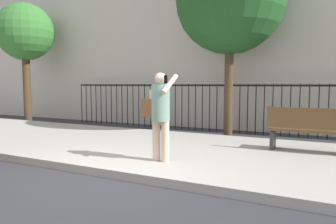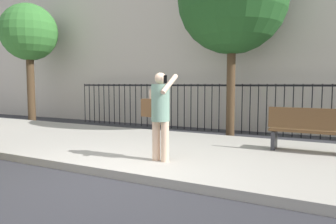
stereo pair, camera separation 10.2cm
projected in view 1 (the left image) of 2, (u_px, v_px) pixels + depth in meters
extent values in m
plane|color=#333338|center=(113.00, 179.00, 5.27)|extent=(60.00, 60.00, 0.00)
cube|color=#B2ADA3|center=(171.00, 150.00, 7.22)|extent=(28.00, 4.40, 0.15)
cube|color=black|center=(221.00, 85.00, 10.37)|extent=(12.00, 0.04, 0.06)
cylinder|color=black|center=(82.00, 103.00, 13.14)|extent=(0.03, 0.03, 1.60)
cylinder|color=black|center=(86.00, 103.00, 13.03)|extent=(0.03, 0.03, 1.60)
cylinder|color=black|center=(91.00, 103.00, 12.91)|extent=(0.03, 0.03, 1.60)
cylinder|color=black|center=(96.00, 104.00, 12.80)|extent=(0.03, 0.03, 1.60)
cylinder|color=black|center=(101.00, 104.00, 12.68)|extent=(0.03, 0.03, 1.60)
cylinder|color=black|center=(106.00, 104.00, 12.57)|extent=(0.03, 0.03, 1.60)
cylinder|color=black|center=(111.00, 104.00, 12.45)|extent=(0.03, 0.03, 1.60)
cylinder|color=black|center=(117.00, 104.00, 12.34)|extent=(0.03, 0.03, 1.60)
cylinder|color=black|center=(122.00, 105.00, 12.22)|extent=(0.03, 0.03, 1.60)
cylinder|color=black|center=(127.00, 105.00, 12.11)|extent=(0.03, 0.03, 1.60)
cylinder|color=black|center=(133.00, 105.00, 11.99)|extent=(0.03, 0.03, 1.60)
cylinder|color=black|center=(139.00, 105.00, 11.88)|extent=(0.03, 0.03, 1.60)
cylinder|color=black|center=(145.00, 105.00, 11.76)|extent=(0.03, 0.03, 1.60)
cylinder|color=black|center=(150.00, 106.00, 11.65)|extent=(0.03, 0.03, 1.60)
cylinder|color=black|center=(157.00, 106.00, 11.53)|extent=(0.03, 0.03, 1.60)
cylinder|color=black|center=(163.00, 106.00, 11.42)|extent=(0.03, 0.03, 1.60)
cylinder|color=black|center=(169.00, 106.00, 11.30)|extent=(0.03, 0.03, 1.60)
cylinder|color=black|center=(175.00, 106.00, 11.19)|extent=(0.03, 0.03, 1.60)
cylinder|color=black|center=(182.00, 107.00, 11.07)|extent=(0.03, 0.03, 1.60)
cylinder|color=black|center=(189.00, 107.00, 10.96)|extent=(0.03, 0.03, 1.60)
cylinder|color=black|center=(195.00, 107.00, 10.84)|extent=(0.03, 0.03, 1.60)
cylinder|color=black|center=(202.00, 107.00, 10.73)|extent=(0.03, 0.03, 1.60)
cylinder|color=black|center=(209.00, 108.00, 10.61)|extent=(0.03, 0.03, 1.60)
cylinder|color=black|center=(217.00, 108.00, 10.50)|extent=(0.03, 0.03, 1.60)
cylinder|color=black|center=(224.00, 108.00, 10.38)|extent=(0.03, 0.03, 1.60)
cylinder|color=black|center=(232.00, 108.00, 10.27)|extent=(0.03, 0.03, 1.60)
cylinder|color=black|center=(240.00, 109.00, 10.15)|extent=(0.03, 0.03, 1.60)
cylinder|color=black|center=(248.00, 109.00, 10.04)|extent=(0.03, 0.03, 1.60)
cylinder|color=black|center=(256.00, 109.00, 9.92)|extent=(0.03, 0.03, 1.60)
cylinder|color=black|center=(264.00, 110.00, 9.81)|extent=(0.03, 0.03, 1.60)
cylinder|color=black|center=(273.00, 110.00, 9.69)|extent=(0.03, 0.03, 1.60)
cylinder|color=black|center=(281.00, 110.00, 9.58)|extent=(0.03, 0.03, 1.60)
cylinder|color=black|center=(290.00, 110.00, 9.46)|extent=(0.03, 0.03, 1.60)
cylinder|color=black|center=(299.00, 111.00, 9.35)|extent=(0.03, 0.03, 1.60)
cylinder|color=black|center=(309.00, 111.00, 9.23)|extent=(0.03, 0.03, 1.60)
cylinder|color=black|center=(318.00, 111.00, 9.12)|extent=(0.03, 0.03, 1.60)
cylinder|color=black|center=(328.00, 112.00, 9.00)|extent=(0.03, 0.03, 1.60)
cylinder|color=beige|center=(165.00, 142.00, 5.83)|extent=(0.15, 0.15, 0.75)
cylinder|color=beige|center=(156.00, 141.00, 5.94)|extent=(0.15, 0.15, 0.75)
cylinder|color=gray|center=(161.00, 103.00, 5.82)|extent=(0.37, 0.37, 0.69)
sphere|color=beige|center=(161.00, 78.00, 5.78)|extent=(0.21, 0.21, 0.21)
cylinder|color=beige|center=(170.00, 84.00, 5.68)|extent=(0.14, 0.49, 0.37)
cylinder|color=beige|center=(152.00, 104.00, 5.93)|extent=(0.09, 0.09, 0.52)
cube|color=black|center=(166.00, 79.00, 5.65)|extent=(0.07, 0.02, 0.15)
cube|color=brown|center=(149.00, 108.00, 5.97)|extent=(0.29, 0.19, 0.34)
cube|color=brown|center=(307.00, 131.00, 6.71)|extent=(1.60, 0.45, 0.05)
cube|color=brown|center=(307.00, 118.00, 6.51)|extent=(1.60, 0.06, 0.44)
cube|color=#333338|center=(273.00, 140.00, 7.05)|extent=(0.08, 0.41, 0.40)
cylinder|color=#4C3823|center=(229.00, 84.00, 9.49)|extent=(0.26, 0.26, 3.21)
cylinder|color=#4C3823|center=(27.00, 85.00, 13.28)|extent=(0.32, 0.32, 3.12)
sphere|color=#387A33|center=(25.00, 32.00, 13.08)|extent=(2.35, 2.35, 2.35)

